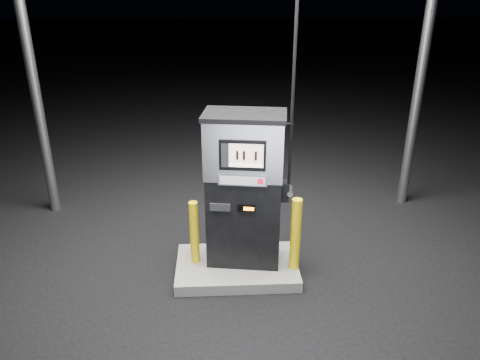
{
  "coord_description": "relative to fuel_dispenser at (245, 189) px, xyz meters",
  "views": [
    {
      "loc": [
        -0.23,
        -5.25,
        3.66
      ],
      "look_at": [
        0.04,
        0.0,
        1.35
      ],
      "focal_mm": 35.0,
      "sensor_mm": 36.0,
      "label": 1
    }
  ],
  "objects": [
    {
      "name": "bollard_left",
      "position": [
        -0.66,
        -0.03,
        -0.6
      ],
      "size": [
        0.13,
        0.13,
        0.88
      ],
      "primitive_type": "cylinder",
      "rotation": [
        0.0,
        0.0,
        -0.17
      ],
      "color": "yellow",
      "rests_on": "pump_island"
    },
    {
      "name": "bollard_right",
      "position": [
        0.63,
        -0.24,
        -0.54
      ],
      "size": [
        0.15,
        0.15,
        0.99
      ],
      "primitive_type": "cylinder",
      "rotation": [
        0.0,
        0.0,
        0.18
      ],
      "color": "yellow",
      "rests_on": "pump_island"
    },
    {
      "name": "fuel_dispenser",
      "position": [
        0.0,
        0.0,
        0.0
      ],
      "size": [
        1.15,
        0.74,
        4.19
      ],
      "rotation": [
        0.0,
        0.0,
        -0.15
      ],
      "color": "black",
      "rests_on": "pump_island"
    },
    {
      "name": "ground",
      "position": [
        -0.11,
        -0.1,
        -1.19
      ],
      "size": [
        80.0,
        80.0,
        0.0
      ],
      "primitive_type": "plane",
      "color": "black",
      "rests_on": "ground"
    },
    {
      "name": "pump_island",
      "position": [
        -0.11,
        -0.1,
        -1.11
      ],
      "size": [
        1.6,
        1.0,
        0.15
      ],
      "primitive_type": "cube",
      "color": "slate",
      "rests_on": "ground"
    }
  ]
}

